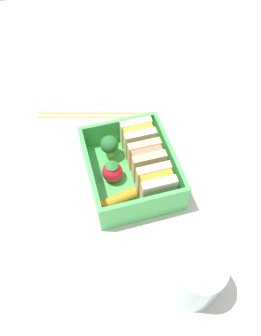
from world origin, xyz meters
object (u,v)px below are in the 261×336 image
sandwich_center_left (146,160)px  drinking_glass (196,277)px  strawberry_far_left (112,171)px  carrot_stick_far_left (119,199)px  sandwich_left (138,138)px  chopstick_pair (96,114)px  broccoli_floret (109,145)px  sandwich_center (156,185)px

sandwich_center_left → drinking_glass: 18.19cm
strawberry_far_left → carrot_stick_far_left: bearing=-2.1°
sandwich_left → sandwich_center_left: 4.47cm
carrot_stick_far_left → chopstick_pair: (-19.05, 0.70, -1.58)cm
strawberry_far_left → chopstick_pair: 15.03cm
sandwich_left → strawberry_far_left: sandwich_left is taller
strawberry_far_left → chopstick_pair: bearing=177.9°
broccoli_floret → sandwich_center: bearing=28.0°
sandwich_center_left → drinking_glass: size_ratio=0.64×
sandwich_center_left → chopstick_pair: bearing=-162.3°
sandwich_center → chopstick_pair: size_ratio=0.24×
sandwich_left → drinking_glass: size_ratio=0.64×
sandwich_left → drinking_glass: drinking_glass is taller
sandwich_left → carrot_stick_far_left: sandwich_left is taller
sandwich_center_left → drinking_glass: drinking_glass is taller
strawberry_far_left → sandwich_center: bearing=49.5°
chopstick_pair → drinking_glass: bearing=8.9°
sandwich_center → chopstick_pair: 20.17cm
broccoli_floret → chopstick_pair: broccoli_floret is taller
sandwich_center_left → chopstick_pair: 15.94cm
carrot_stick_far_left → chopstick_pair: size_ratio=0.26×
sandwich_center_left → strawberry_far_left: sandwich_center_left is taller
sandwich_left → sandwich_center_left: (4.47, 0.00, 0.00)cm
sandwich_center_left → carrot_stick_far_left: size_ratio=0.96×
sandwich_center → carrot_stick_far_left: size_ratio=0.96×
sandwich_center → drinking_glass: (13.71, 0.44, 0.27)cm
strawberry_far_left → broccoli_floret: bearing=171.7°
sandwich_center_left → strawberry_far_left: (-0.03, -5.28, -0.89)cm
broccoli_floret → carrot_stick_far_left: (8.53, -0.77, -1.77)cm
strawberry_far_left → drinking_glass: size_ratio=0.46×
sandwich_center → carrot_stick_far_left: 5.74cm
sandwich_left → sandwich_center_left: size_ratio=1.00×
broccoli_floret → sandwich_center_left: bearing=47.2°
sandwich_center → strawberry_far_left: 6.99cm
sandwich_center_left → broccoli_floret: sandwich_center_left is taller
sandwich_center → sandwich_left: bearing=180.0°
carrot_stick_far_left → drinking_glass: drinking_glass is taller
sandwich_center_left → drinking_glass: bearing=1.4°
sandwich_center_left → carrot_stick_far_left: bearing=-52.2°
broccoli_floret → drinking_glass: (22.49, 5.10, 0.35)cm
sandwich_center_left → broccoli_floret: size_ratio=1.24×
sandwich_left → drinking_glass: bearing=1.1°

